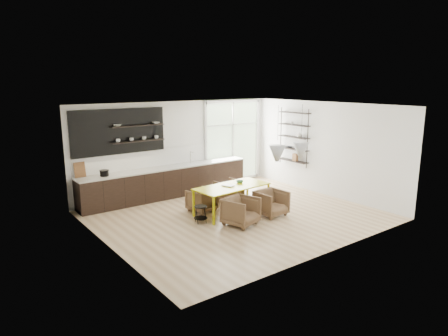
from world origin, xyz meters
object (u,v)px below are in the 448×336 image
armchair_front_left (241,211)px  armchair_back_left (202,200)px  armchair_back_right (229,191)px  wire_stool (201,212)px  dining_table (232,188)px  armchair_front_right (271,203)px

armchair_front_left → armchair_back_left: bearing=80.0°
armchair_back_left → armchair_back_right: bearing=-175.4°
armchair_back_right → wire_stool: bearing=27.6°
dining_table → armchair_front_right: 1.12m
dining_table → armchair_front_right: (0.70, -0.80, -0.36)m
armchair_back_left → armchair_back_right: (1.17, 0.31, 0.01)m
dining_table → armchair_back_right: size_ratio=3.03×
armchair_back_right → armchair_front_left: (-0.99, -1.80, 0.03)m
armchair_back_left → armchair_back_right: size_ratio=0.97×
armchair_front_left → armchair_front_right: (1.10, 0.08, -0.01)m
dining_table → armchair_front_right: dining_table is taller
dining_table → armchair_front_left: dining_table is taller
armchair_back_right → wire_stool: (-1.71, -1.07, -0.04)m
armchair_back_right → wire_stool: armchair_back_right is taller
dining_table → wire_stool: (-1.12, -0.15, -0.42)m
armchair_front_left → wire_stool: bearing=118.2°
wire_stool → armchair_back_right: bearing=32.1°
wire_stool → armchair_front_right: bearing=-19.5°
armchair_back_right → armchair_front_left: 2.05m
wire_stool → armchair_front_left: bearing=-45.1°
armchair_front_right → armchair_back_left: bearing=129.9°
armchair_back_right → armchair_front_left: size_ratio=0.91×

